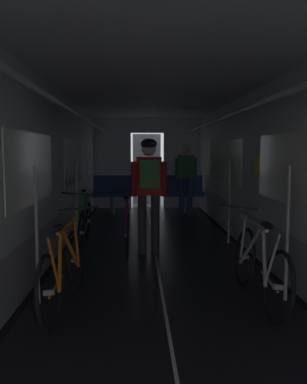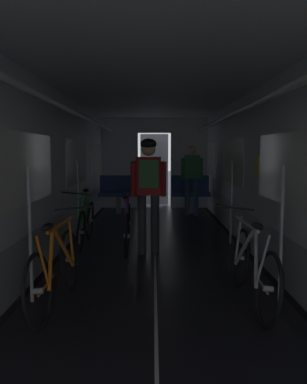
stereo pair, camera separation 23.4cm
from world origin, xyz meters
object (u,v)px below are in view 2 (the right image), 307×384
at_px(bench_seat_far_right, 189,190).
at_px(bicycle_silver, 251,267).
at_px(person_cyclist_aisle, 147,183).
at_px(bicycle_purple_in_aisle, 126,226).
at_px(person_standing_near_bench, 190,175).
at_px(bicycle_orange, 55,269).
at_px(bench_seat_far_left, 117,191).
at_px(bicycle_green, 84,223).

bearing_deg(bench_seat_far_right, bicycle_silver, -89.31).
xyz_separation_m(person_cyclist_aisle, bicycle_purple_in_aisle, (-0.33, 0.26, -0.69)).
height_order(person_cyclist_aisle, bicycle_purple_in_aisle, person_cyclist_aisle).
bearing_deg(person_standing_near_bench, bicycle_orange, -108.28).
bearing_deg(bicycle_purple_in_aisle, person_cyclist_aisle, -38.45).
bearing_deg(bench_seat_far_right, person_cyclist_aisle, -103.67).
distance_m(bench_seat_far_left, bicycle_silver, 6.31).
bearing_deg(bench_seat_far_right, bicycle_green, -119.79).
distance_m(bicycle_orange, person_standing_near_bench, 6.05).
bearing_deg(bicycle_green, person_cyclist_aisle, -27.66).
relative_size(bicycle_green, person_cyclist_aisle, 0.98).
relative_size(bicycle_silver, bicycle_orange, 1.00).
bearing_deg(person_standing_near_bench, bicycle_silver, -89.29).
bearing_deg(person_standing_near_bench, person_cyclist_aisle, -105.04).
bearing_deg(bicycle_green, bicycle_silver, -49.77).
bearing_deg(bench_seat_far_left, bicycle_purple_in_aisle, -82.93).
distance_m(bicycle_green, bicycle_purple_in_aisle, 0.75).
height_order(bicycle_green, bicycle_purple_in_aisle, bicycle_green).
xyz_separation_m(bicycle_silver, bicycle_purple_in_aisle, (-1.40, 2.20, 0.00)).
xyz_separation_m(bicycle_purple_in_aisle, person_standing_near_bench, (1.33, 3.44, 0.59)).
distance_m(bicycle_silver, bicycle_orange, 1.96).
height_order(bench_seat_far_left, bicycle_purple_in_aisle, bench_seat_far_left).
relative_size(bench_seat_far_right, bicycle_orange, 0.58).
relative_size(bench_seat_far_left, bench_seat_far_right, 1.00).
xyz_separation_m(bench_seat_far_right, bicycle_orange, (-1.88, -6.09, -0.19)).
bearing_deg(person_cyclist_aisle, person_standing_near_bench, 74.96).
bearing_deg(bicycle_orange, person_cyclist_aisle, 66.05).
xyz_separation_m(bench_seat_far_right, bicycle_silver, (0.07, -6.02, -0.19)).
xyz_separation_m(bench_seat_far_right, bicycle_green, (-2.03, -3.54, -0.19)).
height_order(bench_seat_far_right, bicycle_purple_in_aisle, bench_seat_far_right).
height_order(bicycle_green, person_cyclist_aisle, person_cyclist_aisle).
distance_m(bicycle_orange, bicycle_purple_in_aisle, 2.34).
xyz_separation_m(bench_seat_far_left, bicycle_silver, (1.87, -6.02, -0.19)).
relative_size(bench_seat_far_left, bicycle_green, 0.58).
relative_size(bench_seat_far_right, bicycle_purple_in_aisle, 0.58).
distance_m(bench_seat_far_left, bicycle_purple_in_aisle, 3.85).
relative_size(bicycle_silver, person_cyclist_aisle, 0.98).
height_order(bicycle_silver, bicycle_orange, bicycle_silver).
height_order(bench_seat_far_left, person_cyclist_aisle, person_cyclist_aisle).
distance_m(bench_seat_far_right, bicycle_silver, 6.02).
xyz_separation_m(bicycle_orange, bicycle_green, (-0.14, 2.55, 0.00)).
height_order(bench_seat_far_right, person_cyclist_aisle, person_cyclist_aisle).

